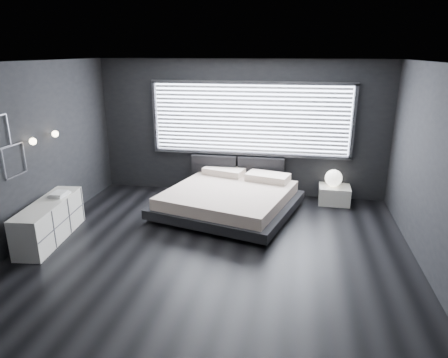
# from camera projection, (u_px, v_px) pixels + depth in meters

# --- Properties ---
(room) EXTENTS (6.04, 6.00, 2.80)m
(room) POSITION_uv_depth(u_px,v_px,m) (213.00, 164.00, 5.72)
(room) COLOR black
(room) RESTS_ON ground
(window) EXTENTS (4.14, 0.09, 1.52)m
(window) POSITION_uv_depth(u_px,v_px,m) (250.00, 119.00, 8.14)
(window) COLOR white
(window) RESTS_ON ground
(headboard) EXTENTS (1.96, 0.16, 0.52)m
(headboard) POSITION_uv_depth(u_px,v_px,m) (237.00, 168.00, 8.45)
(headboard) COLOR black
(headboard) RESTS_ON ground
(sconce_near) EXTENTS (0.18, 0.11, 0.11)m
(sconce_near) POSITION_uv_depth(u_px,v_px,m) (33.00, 141.00, 6.21)
(sconce_near) COLOR silver
(sconce_near) RESTS_ON ground
(sconce_far) EXTENTS (0.18, 0.11, 0.11)m
(sconce_far) POSITION_uv_depth(u_px,v_px,m) (55.00, 134.00, 6.77)
(sconce_far) COLOR silver
(sconce_far) RESTS_ON ground
(wall_art_lower) EXTENTS (0.01, 0.48, 0.48)m
(wall_art_lower) POSITION_uv_depth(u_px,v_px,m) (15.00, 161.00, 5.96)
(wall_art_lower) COLOR #47474C
(wall_art_lower) RESTS_ON ground
(bed) EXTENTS (2.85, 2.78, 0.61)m
(bed) POSITION_uv_depth(u_px,v_px,m) (229.00, 198.00, 7.56)
(bed) COLOR black
(bed) RESTS_ON ground
(nightstand) EXTENTS (0.62, 0.52, 0.36)m
(nightstand) POSITION_uv_depth(u_px,v_px,m) (334.00, 195.00, 8.04)
(nightstand) COLOR silver
(nightstand) RESTS_ON ground
(orb_lamp) EXTENTS (0.34, 0.34, 0.34)m
(orb_lamp) POSITION_uv_depth(u_px,v_px,m) (334.00, 178.00, 7.95)
(orb_lamp) COLOR white
(orb_lamp) RESTS_ON nightstand
(dresser) EXTENTS (0.63, 1.64, 0.64)m
(dresser) POSITION_uv_depth(u_px,v_px,m) (50.00, 221.00, 6.45)
(dresser) COLOR silver
(dresser) RESTS_ON ground
(book_stack) EXTENTS (0.26, 0.33, 0.07)m
(book_stack) POSITION_uv_depth(u_px,v_px,m) (59.00, 194.00, 6.64)
(book_stack) COLOR white
(book_stack) RESTS_ON dresser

